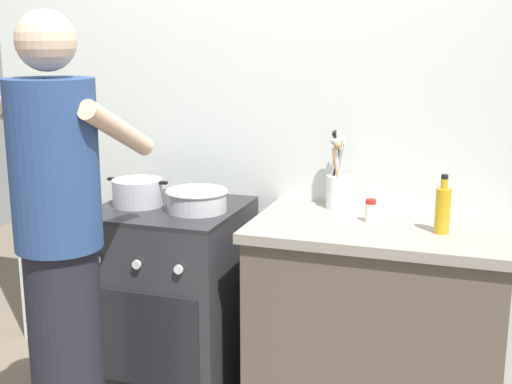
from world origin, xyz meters
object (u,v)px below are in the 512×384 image
Objects in this scene: utensil_crock at (338,184)px; oil_bottle at (443,209)px; spice_bottle at (370,211)px; stove_range at (173,305)px; person at (61,258)px; pot at (138,192)px; mixing_bowl at (197,199)px.

oil_bottle is at bearing -28.93° from utensil_crock.
spice_bottle is at bearing -45.97° from utensil_crock.
person reaches higher than stove_range.
pot is 1.00m from spice_bottle.
utensil_crock is 0.25m from spice_bottle.
utensil_crock is (0.68, 0.21, 0.55)m from stove_range.
mixing_bowl is 0.99m from oil_bottle.
person reaches higher than mixing_bowl.
pot is 1.27× the size of oil_bottle.
stove_range is 0.91m from utensil_crock.
mixing_bowl is 1.19× the size of oil_bottle.
person reaches higher than spice_bottle.
spice_bottle is (0.99, 0.05, -0.01)m from pot.
oil_bottle is at bearing -0.74° from pot.
mixing_bowl is 0.16× the size of person.
spice_bottle is (0.71, 0.06, -0.01)m from mixing_bowl.
person is (-0.11, -0.64, 0.41)m from stove_range.
stove_range is 0.52m from mixing_bowl.
pot reaches higher than spice_bottle.
utensil_crock reaches higher than oil_bottle.
pot is 1.07× the size of mixing_bowl.
oil_bottle is 1.39m from person.
mixing_bowl is at bearing 179.47° from oil_bottle.
person reaches higher than utensil_crock.
mixing_bowl is at bearing 67.34° from person.
mixing_bowl is at bearing -156.46° from utensil_crock.
spice_bottle is (0.17, -0.18, -0.06)m from utensil_crock.
person is (0.03, -0.61, -0.10)m from pot.
utensil_crock is at bearing 134.03° from spice_bottle.
utensil_crock reaches higher than pot.
stove_range is at bearing -177.80° from spice_bottle.
mixing_bowl and spice_bottle have the same top height.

